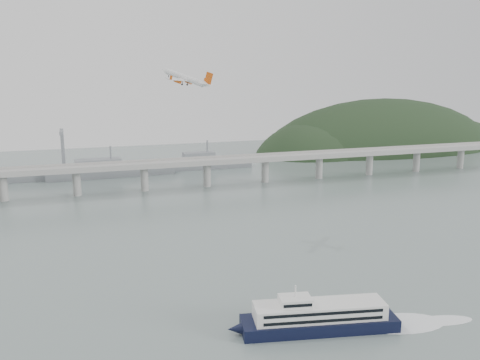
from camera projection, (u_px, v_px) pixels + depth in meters
name	position (u px, v px, depth m)	size (l,w,h in m)	color
ground	(280.00, 287.00, 217.87)	(900.00, 900.00, 0.00)	slate
bridge	(181.00, 166.00, 399.50)	(800.00, 22.00, 23.90)	#999996
headland	(391.00, 164.00, 617.43)	(365.00, 155.00, 156.00)	black
ferry	(319.00, 317.00, 181.60)	(91.85, 28.47, 17.43)	black
airliner	(186.00, 78.00, 267.70)	(26.15, 27.89, 11.62)	white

